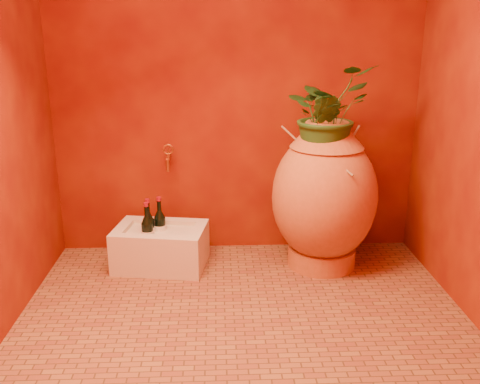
{
  "coord_description": "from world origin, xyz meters",
  "views": [
    {
      "loc": [
        -0.13,
        -2.64,
        1.55
      ],
      "look_at": [
        -0.0,
        0.35,
        0.62
      ],
      "focal_mm": 40.0,
      "sensor_mm": 36.0,
      "label": 1
    }
  ],
  "objects_px": {
    "amphora": "(324,196)",
    "wall_tap": "(168,156)",
    "wine_bottle_b": "(149,229)",
    "wine_bottle_a": "(160,227)",
    "wine_bottle_c": "(147,233)",
    "stone_basin": "(161,248)"
  },
  "relations": [
    {
      "from": "wine_bottle_b",
      "to": "wall_tap",
      "type": "height_order",
      "value": "wall_tap"
    },
    {
      "from": "amphora",
      "to": "wine_bottle_a",
      "type": "relative_size",
      "value": 3.01
    },
    {
      "from": "wall_tap",
      "to": "wine_bottle_c",
      "type": "bearing_deg",
      "value": -112.39
    },
    {
      "from": "amphora",
      "to": "wine_bottle_a",
      "type": "height_order",
      "value": "amphora"
    },
    {
      "from": "wine_bottle_b",
      "to": "wall_tap",
      "type": "distance_m",
      "value": 0.52
    },
    {
      "from": "wine_bottle_a",
      "to": "wall_tap",
      "type": "bearing_deg",
      "value": 75.41
    },
    {
      "from": "wine_bottle_a",
      "to": "wine_bottle_b",
      "type": "xyz_separation_m",
      "value": [
        -0.07,
        -0.04,
        0.0
      ]
    },
    {
      "from": "wine_bottle_a",
      "to": "wine_bottle_b",
      "type": "distance_m",
      "value": 0.08
    },
    {
      "from": "wine_bottle_c",
      "to": "wall_tap",
      "type": "distance_m",
      "value": 0.55
    },
    {
      "from": "amphora",
      "to": "wall_tap",
      "type": "height_order",
      "value": "amphora"
    },
    {
      "from": "stone_basin",
      "to": "wine_bottle_c",
      "type": "distance_m",
      "value": 0.17
    },
    {
      "from": "wall_tap",
      "to": "stone_basin",
      "type": "bearing_deg",
      "value": -102.31
    },
    {
      "from": "amphora",
      "to": "wine_bottle_c",
      "type": "relative_size",
      "value": 3.06
    },
    {
      "from": "wine_bottle_b",
      "to": "wall_tap",
      "type": "relative_size",
      "value": 1.88
    },
    {
      "from": "amphora",
      "to": "wine_bottle_b",
      "type": "relative_size",
      "value": 3.01
    },
    {
      "from": "stone_basin",
      "to": "amphora",
      "type": "bearing_deg",
      "value": -1.39
    },
    {
      "from": "amphora",
      "to": "stone_basin",
      "type": "height_order",
      "value": "amphora"
    },
    {
      "from": "wine_bottle_b",
      "to": "wine_bottle_c",
      "type": "xyz_separation_m",
      "value": [
        -0.0,
        -0.06,
        -0.0
      ]
    },
    {
      "from": "amphora",
      "to": "wine_bottle_b",
      "type": "xyz_separation_m",
      "value": [
        -1.15,
        0.02,
        -0.22
      ]
    },
    {
      "from": "stone_basin",
      "to": "wine_bottle_c",
      "type": "relative_size",
      "value": 2.01
    },
    {
      "from": "wine_bottle_b",
      "to": "wine_bottle_c",
      "type": "height_order",
      "value": "wine_bottle_b"
    },
    {
      "from": "stone_basin",
      "to": "wine_bottle_b",
      "type": "height_order",
      "value": "wine_bottle_b"
    }
  ]
}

